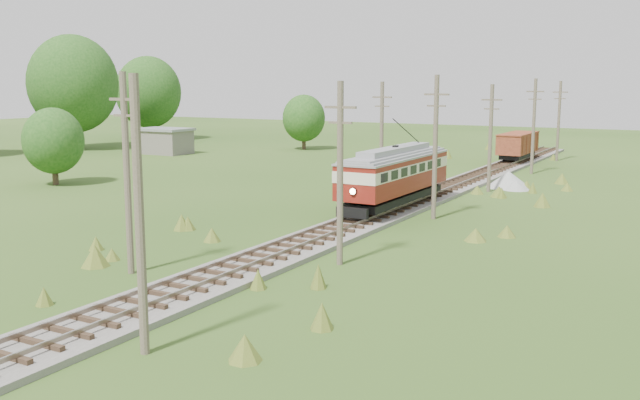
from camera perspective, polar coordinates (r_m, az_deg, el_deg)
The scene contains 17 objects.
railbed_main at distance 49.45m, azimuth 6.78°, elevation -0.38°, with size 3.60×96.00×0.57m.
streetcar at distance 47.47m, azimuth 6.02°, elevation 2.21°, with size 2.98×12.49×5.69m.
gondola at distance 78.91m, azimuth 15.54°, elevation 4.30°, with size 2.68×8.11×2.69m.
gravel_pile at distance 60.23m, azimuth 14.94°, elevation 1.53°, with size 3.74×3.96×1.36m.
utility_pole_r_1 at distance 22.64m, azimuth -14.24°, elevation -1.39°, with size 0.30×0.30×8.80m.
utility_pole_r_2 at distance 33.08m, azimuth 1.62°, elevation 2.27°, with size 1.60×0.30×8.60m.
utility_pole_r_3 at distance 44.96m, azimuth 9.21°, elevation 4.29°, with size 1.60×0.30×9.00m.
utility_pole_r_4 at distance 57.40m, azimuth 13.48°, elevation 4.93°, with size 1.60×0.30×8.40m.
utility_pole_r_5 at distance 69.87m, azimuth 16.72°, elevation 5.75°, with size 1.60×0.30×8.90m.
utility_pole_r_6 at distance 82.64m, azimuth 18.56°, elevation 6.08°, with size 1.60×0.30×8.70m.
utility_pole_l_a at distance 32.60m, azimuth -15.20°, elevation 2.20°, with size 1.60×0.30×9.00m.
utility_pole_l_b at distance 56.18m, azimuth 4.95°, elevation 5.16°, with size 1.60×0.30×8.60m.
tree_left_4 at distance 97.42m, azimuth -19.16°, elevation 8.77°, with size 11.34×11.34×14.61m.
tree_left_5 at distance 110.12m, azimuth -13.57°, elevation 8.39°, with size 9.66×9.66×12.44m.
tree_mid_a at distance 91.86m, azimuth -1.30°, elevation 6.56°, with size 5.46×5.46×7.03m.
tree_mid_c at distance 63.73m, azimuth -20.56°, elevation 4.45°, with size 5.04×5.04×6.49m.
shed at distance 88.53m, azimuth -12.36°, elevation 4.66°, with size 6.40×4.40×3.10m.
Camera 1 is at (18.46, -11.12, 8.51)m, focal length 40.00 mm.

